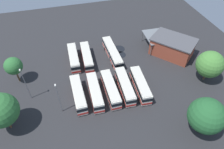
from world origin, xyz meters
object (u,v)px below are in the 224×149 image
(bus_row0_slot1, at_px, (125,86))
(bus_row1_slot3, at_px, (87,57))
(bus_row1_slot1, at_px, (112,53))
(lamp_post_far_corner, at_px, (25,83))
(bus_row1_slot4, at_px, (74,58))
(depot_building, at_px, (172,47))
(lamp_post_by_building, at_px, (59,98))
(tree_north_edge, at_px, (13,66))
(bus_row0_slot4, at_px, (78,94))
(tree_west_edge, at_px, (206,116))
(bus_row0_slot0, at_px, (140,85))
(tree_northeast, at_px, (210,64))
(bus_row0_slot3, at_px, (95,92))
(bus_row0_slot2, at_px, (111,89))
(maintenance_shelter, at_px, (157,36))
(tree_east_edge, at_px, (1,110))

(bus_row0_slot1, bearing_deg, bus_row1_slot3, 26.69)
(bus_row1_slot1, height_order, lamp_post_far_corner, lamp_post_far_corner)
(bus_row1_slot4, bearing_deg, depot_building, -97.64)
(lamp_post_by_building, bearing_deg, tree_north_edge, 37.48)
(bus_row0_slot4, height_order, tree_west_edge, tree_west_edge)
(bus_row0_slot0, xyz_separation_m, tree_west_edge, (-14.77, -7.77, 4.05))
(tree_northeast, bearing_deg, bus_row0_slot3, 86.32)
(bus_row0_slot2, relative_size, lamp_post_by_building, 1.25)
(bus_row0_slot1, xyz_separation_m, tree_north_edge, (11.04, 26.21, 3.53))
(bus_row0_slot1, distance_m, maintenance_shelter, 22.10)
(depot_building, xyz_separation_m, maintenance_shelter, (4.76, 3.00, 1.12))
(tree_north_edge, bearing_deg, tree_northeast, -104.90)
(bus_row1_slot3, height_order, maintenance_shelter, maintenance_shelter)
(bus_row0_slot0, bearing_deg, tree_northeast, -93.53)
(bus_row0_slot0, distance_m, bus_row0_slot1, 3.96)
(bus_row0_slot3, distance_m, bus_row1_slot1, 16.05)
(bus_row0_slot3, relative_size, maintenance_shelter, 1.26)
(bus_row1_slot3, distance_m, lamp_post_far_corner, 19.26)
(bus_row1_slot4, bearing_deg, bus_row1_slot1, -94.06)
(bus_row0_slot3, distance_m, tree_west_edge, 25.16)
(bus_row0_slot0, bearing_deg, bus_row0_slot1, 80.21)
(bus_row1_slot3, xyz_separation_m, lamp_post_far_corner, (-10.10, 16.05, 3.39))
(bus_row0_slot4, bearing_deg, lamp_post_by_building, 121.22)
(bus_row1_slot4, bearing_deg, bus_row1_slot3, -98.56)
(bus_row0_slot0, bearing_deg, depot_building, -52.20)
(bus_row0_slot2, bearing_deg, bus_row0_slot3, 88.94)
(bus_row0_slot0, distance_m, tree_north_edge, 32.50)
(bus_row0_slot0, height_order, maintenance_shelter, maintenance_shelter)
(bus_row0_slot2, height_order, depot_building, depot_building)
(bus_row0_slot2, xyz_separation_m, bus_row0_slot4, (0.48, 7.98, -0.00))
(bus_row1_slot1, relative_size, depot_building, 0.92)
(bus_row1_slot4, relative_size, tree_west_edge, 1.14)
(depot_building, bearing_deg, bus_row1_slot4, 82.36)
(bus_row0_slot0, height_order, depot_building, depot_building)
(lamp_post_by_building, bearing_deg, bus_row0_slot3, -75.00)
(tree_east_edge, xyz_separation_m, tree_west_edge, (-11.96, -39.12, -0.35))
(bus_row0_slot1, height_order, maintenance_shelter, maintenance_shelter)
(lamp_post_by_building, xyz_separation_m, tree_west_edge, (-13.31, -27.78, 0.90))
(bus_row0_slot2, xyz_separation_m, tree_north_edge, (10.99, 22.47, 3.53))
(bus_row1_slot1, relative_size, tree_north_edge, 1.77)
(bus_row1_slot3, height_order, lamp_post_by_building, lamp_post_by_building)
(tree_east_edge, bearing_deg, bus_row0_slot1, -82.76)
(bus_row0_slot0, height_order, bus_row1_slot3, same)
(bus_row1_slot3, xyz_separation_m, lamp_post_by_building, (-16.26, 9.00, 3.14))
(bus_row0_slot2, relative_size, tree_north_edge, 1.48)
(bus_row1_slot4, xyz_separation_m, tree_north_edge, (-3.65, 15.33, 3.53))
(bus_row0_slot0, height_order, lamp_post_far_corner, lamp_post_far_corner)
(depot_building, distance_m, tree_north_edge, 44.89)
(lamp_post_far_corner, xyz_separation_m, tree_east_edge, (-7.51, 4.29, 1.01))
(bus_row0_slot3, height_order, depot_building, depot_building)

